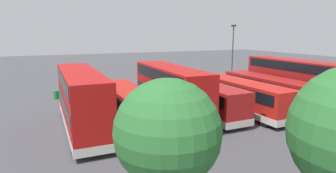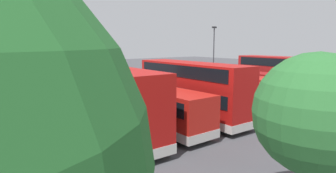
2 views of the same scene
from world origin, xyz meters
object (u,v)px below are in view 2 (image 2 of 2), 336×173
bus_single_deck_third (253,92)px  bus_single_deck_fourth (219,95)px  car_hatchback_silver (190,81)px  lamp_post_tall (214,51)px  bus_double_decker_fifth (191,89)px  bus_double_decker_near_end (288,76)px  bus_single_deck_second (269,86)px  bus_double_decker_seventh (104,99)px  bus_single_deck_sixth (154,105)px  waste_bin_yellow (40,101)px  box_truck_blue (321,80)px

bus_single_deck_third → bus_single_deck_fourth: (3.68, -0.81, -0.00)m
car_hatchback_silver → lamp_post_tall: bearing=178.3°
lamp_post_tall → bus_double_decker_fifth: bearing=39.2°
bus_double_decker_near_end → bus_double_decker_fifth: bearing=1.1°
bus_single_deck_third → car_hatchback_silver: bearing=-107.7°
bus_double_decker_near_end → bus_single_deck_second: bearing=1.8°
bus_single_deck_third → car_hatchback_silver: 14.60m
bus_double_decker_fifth → bus_double_decker_seventh: (7.27, -0.31, 0.00)m
bus_double_decker_fifth → bus_single_deck_sixth: (3.67, 0.09, -0.83)m
bus_single_deck_fourth → waste_bin_yellow: (11.95, -12.15, -1.14)m
lamp_post_tall → waste_bin_yellow: lamp_post_tall is taller
car_hatchback_silver → bus_single_deck_sixth: bearing=41.2°
bus_single_deck_sixth → bus_double_decker_seventh: bearing=-6.4°
bus_double_decker_fifth → waste_bin_yellow: (8.61, -12.21, -1.97)m
bus_single_deck_fourth → waste_bin_yellow: size_ratio=10.94×
bus_single_deck_fourth → waste_bin_yellow: bearing=-45.5°
bus_double_decker_near_end → car_hatchback_silver: 13.35m
car_hatchback_silver → lamp_post_tall: 6.17m
bus_double_decker_fifth → car_hatchback_silver: bearing=-131.1°
bus_double_decker_seventh → car_hatchback_silver: 22.75m
bus_double_decker_fifth → car_hatchback_silver: 17.50m
bus_double_decker_seventh → waste_bin_yellow: 12.13m
bus_single_deck_sixth → lamp_post_tall: 23.80m
bus_single_deck_fourth → bus_single_deck_third: bearing=167.6°
bus_double_decker_seventh → waste_bin_yellow: (1.33, -11.90, -1.98)m
bus_single_deck_sixth → box_truck_blue: box_truck_blue is taller
car_hatchback_silver → bus_double_decker_seventh: bearing=34.4°
bus_double_decker_near_end → bus_single_deck_third: size_ratio=1.10×
bus_double_decker_near_end → bus_single_deck_sixth: bearing=1.2°
bus_double_decker_fifth → box_truck_blue: bus_double_decker_fifth is taller
bus_double_decker_near_end → box_truck_blue: bus_double_decker_near_end is taller
bus_single_deck_fourth → bus_double_decker_fifth: bearing=1.0°
bus_double_decker_seventh → lamp_post_tall: 26.56m
bus_single_deck_third → bus_single_deck_sixth: bearing=-3.5°
box_truck_blue → car_hatchback_silver: size_ratio=1.80×
bus_single_deck_third → bus_double_decker_fifth: (7.02, -0.75, 0.83)m
bus_double_decker_near_end → bus_single_deck_fourth: size_ratio=1.16×
car_hatchback_silver → waste_bin_yellow: size_ratio=4.57×
bus_single_deck_third → waste_bin_yellow: bus_single_deck_third is taller
bus_double_decker_seventh → bus_single_deck_fourth: bearing=178.6°
bus_single_deck_second → car_hatchback_silver: bearing=-92.2°
bus_double_decker_seventh → box_truck_blue: bearing=177.2°
bus_single_deck_sixth → bus_double_decker_seventh: (3.60, -0.41, 0.83)m
box_truck_blue → car_hatchback_silver: bearing=-60.0°
bus_single_deck_sixth → waste_bin_yellow: (4.94, -12.30, -1.15)m
bus_single_deck_third → lamp_post_tall: (-8.92, -13.75, 3.30)m
bus_double_decker_near_end → lamp_post_tall: size_ratio=1.43×
waste_bin_yellow → bus_double_decker_fifth: bearing=125.2°
bus_single_deck_fourth → lamp_post_tall: bearing=-134.2°
bus_single_deck_third → car_hatchback_silver: bus_single_deck_third is taller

